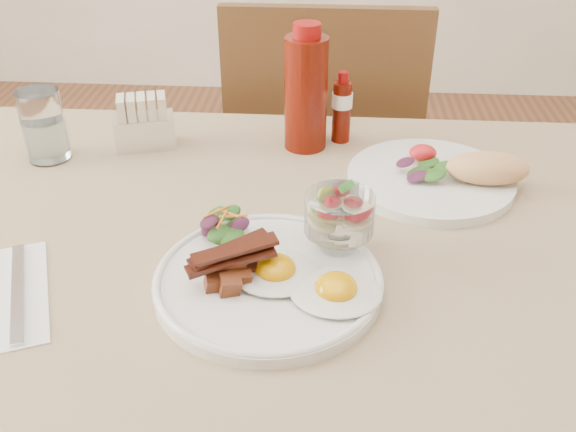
# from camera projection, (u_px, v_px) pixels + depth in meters

# --- Properties ---
(table) EXTENTS (1.33, 0.88, 0.75)m
(table) POSITION_uv_depth(u_px,v_px,m) (313.00, 301.00, 0.90)
(table) COLOR #57351B
(table) RESTS_ON ground
(chair_far) EXTENTS (0.42, 0.42, 0.93)m
(chair_far) POSITION_uv_depth(u_px,v_px,m) (322.00, 166.00, 1.53)
(chair_far) COLOR #57351B
(chair_far) RESTS_ON ground
(main_plate) EXTENTS (0.28, 0.28, 0.02)m
(main_plate) POSITION_uv_depth(u_px,v_px,m) (268.00, 282.00, 0.78)
(main_plate) COLOR silver
(main_plate) RESTS_ON table
(fried_eggs) EXTENTS (0.20, 0.15, 0.03)m
(fried_eggs) POSITION_uv_depth(u_px,v_px,m) (305.00, 280.00, 0.76)
(fried_eggs) COLOR silver
(fried_eggs) RESTS_ON main_plate
(bacon_potato_pile) EXTENTS (0.11, 0.08, 0.05)m
(bacon_potato_pile) POSITION_uv_depth(u_px,v_px,m) (231.00, 266.00, 0.76)
(bacon_potato_pile) COLOR brown
(bacon_potato_pile) RESTS_ON main_plate
(side_salad) EXTENTS (0.08, 0.07, 0.04)m
(side_salad) POSITION_uv_depth(u_px,v_px,m) (225.00, 227.00, 0.84)
(side_salad) COLOR #194412
(side_salad) RESTS_ON main_plate
(fruit_cup) EXTENTS (0.09, 0.09, 0.09)m
(fruit_cup) POSITION_uv_depth(u_px,v_px,m) (339.00, 214.00, 0.81)
(fruit_cup) COLOR white
(fruit_cup) RESTS_ON main_plate
(second_plate) EXTENTS (0.28, 0.26, 0.06)m
(second_plate) POSITION_uv_depth(u_px,v_px,m) (444.00, 175.00, 0.99)
(second_plate) COLOR silver
(second_plate) RESTS_ON table
(ketchup_bottle) EXTENTS (0.07, 0.07, 0.21)m
(ketchup_bottle) POSITION_uv_depth(u_px,v_px,m) (306.00, 91.00, 1.06)
(ketchup_bottle) COLOR #540E04
(ketchup_bottle) RESTS_ON table
(hot_sauce_bottle) EXTENTS (0.04, 0.04, 0.13)m
(hot_sauce_bottle) POSITION_uv_depth(u_px,v_px,m) (342.00, 108.00, 1.10)
(hot_sauce_bottle) COLOR #540E04
(hot_sauce_bottle) RESTS_ON table
(sugar_caddy) EXTENTS (0.11, 0.08, 0.09)m
(sugar_caddy) POSITION_uv_depth(u_px,v_px,m) (144.00, 125.00, 1.09)
(sugar_caddy) COLOR silver
(sugar_caddy) RESTS_ON table
(water_glass) EXTENTS (0.07, 0.07, 0.12)m
(water_glass) POSITION_uv_depth(u_px,v_px,m) (45.00, 130.00, 1.05)
(water_glass) COLOR white
(water_glass) RESTS_ON table
(napkin_cutlery) EXTENTS (0.18, 0.23, 0.01)m
(napkin_cutlery) POSITION_uv_depth(u_px,v_px,m) (0.00, 296.00, 0.77)
(napkin_cutlery) COLOR white
(napkin_cutlery) RESTS_ON table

